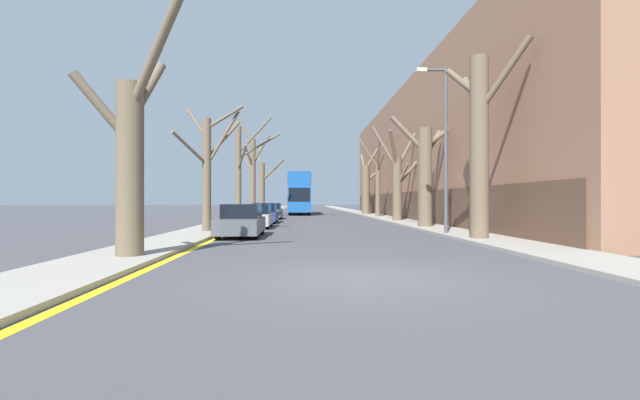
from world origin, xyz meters
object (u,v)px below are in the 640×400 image
Objects in this scene: street_tree_left_4 at (263,185)px; street_tree_right_3 at (377,185)px; parked_car_0 at (241,221)px; street_tree_left_2 at (240,171)px; street_tree_left_1 at (208,167)px; parked_car_3 at (271,211)px; double_decker_bus at (300,192)px; street_tree_left_3 at (253,173)px; lamp_post at (444,141)px; street_tree_right_0 at (479,141)px; street_tree_right_1 at (425,171)px; street_tree_right_4 at (366,186)px; parked_car_2 at (264,213)px; street_tree_left_0 at (131,156)px; street_tree_right_2 at (397,181)px; parked_car_1 at (256,216)px.

street_tree_right_3 is (11.45, -9.94, -0.26)m from street_tree_left_4.
street_tree_left_2 is at bearing 98.25° from parked_car_0.
street_tree_left_1 reaches higher than parked_car_3.
street_tree_right_3 is at bearing -54.80° from double_decker_bus.
street_tree_left_3 is 20.75m from parked_car_0.
street_tree_left_2 is at bearing -88.74° from street_tree_left_3.
street_tree_left_3 is at bearing 118.05° from lamp_post.
street_tree_left_1 is 16.45m from parked_car_3.
street_tree_right_0 is 1.16× the size of street_tree_right_1.
street_tree_left_1 reaches higher than double_decker_bus.
street_tree_right_1 is at bearing 15.89° from street_tree_left_1.
street_tree_left_4 reaches higher than parked_car_3.
street_tree_right_4 reaches higher than parked_car_2.
street_tree_left_4 is at bearing 89.88° from street_tree_left_0.
street_tree_right_1 is 11.29m from parked_car_0.
street_tree_right_2 is at bearing 89.37° from street_tree_right_0.
parked_car_1 is (-9.67, 1.04, -2.60)m from street_tree_right_1.
street_tree_left_4 is 0.62× the size of double_decker_bus.
parked_car_2 is at bearing 128.02° from lamp_post.
street_tree_left_1 is at bearing -100.98° from parked_car_2.
street_tree_right_2 reaches higher than parked_car_2.
parked_car_1 is 11.82m from parked_car_3.
street_tree_right_3 is 1.73× the size of parked_car_3.
lamp_post is (-0.66, -20.39, 1.20)m from street_tree_right_3.
street_tree_left_3 is at bearing 127.17° from street_tree_right_1.
street_tree_right_0 reaches higher than street_tree_right_2.
street_tree_left_4 is at bearing -175.93° from double_decker_bus.
parked_car_1 is at bearing 90.00° from parked_car_0.
parked_car_3 is (-9.55, 20.51, -3.25)m from street_tree_right_0.
street_tree_left_0 is 18.46m from street_tree_left_2.
street_tree_right_4 is 1.77× the size of parked_car_0.
street_tree_left_3 is 1.27× the size of lamp_post.
street_tree_right_1 is 11.87m from parked_car_2.
street_tree_right_0 reaches higher than parked_car_1.
street_tree_right_3 reaches higher than street_tree_right_1.
street_tree_right_2 is at bearing -68.21° from double_decker_bus.
double_decker_bus is 2.89× the size of parked_car_2.
double_decker_bus is (4.23, 0.30, -0.71)m from street_tree_left_4.
parked_car_1 is at bearing -147.36° from street_tree_right_2.
street_tree_left_1 is 21.84m from street_tree_right_3.
street_tree_left_0 reaches higher than parked_car_1.
lamp_post reaches higher than street_tree_right_4.
double_decker_bus is 13.02m from parked_car_3.
parked_car_0 is at bearing -81.75° from street_tree_left_2.
street_tree_right_4 is 1.79× the size of parked_car_2.
double_decker_bus is at bearing 111.79° from street_tree_right_2.
street_tree_right_0 reaches higher than double_decker_bus.
lamp_post reaches higher than street_tree_left_1.
parked_car_3 is (-0.00, 6.49, -0.01)m from parked_car_2.
street_tree_left_2 is 1.69× the size of parked_car_3.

